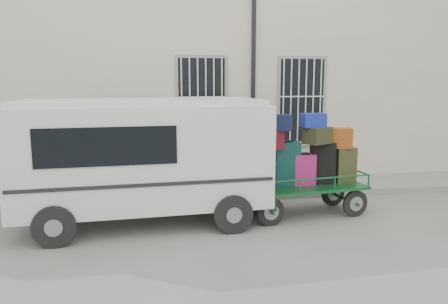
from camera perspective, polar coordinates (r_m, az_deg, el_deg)
name	(u,v)px	position (r m, az deg, el deg)	size (l,w,h in m)	color
ground	(240,220)	(8.93, 2.04, -8.86)	(80.00, 80.00, 0.00)	slate
building	(205,74)	(13.92, -2.52, 10.20)	(24.00, 5.15, 6.00)	beige
sidewalk	(222,190)	(10.99, -0.28, -4.95)	(24.00, 1.70, 0.15)	gray
luggage_cart	(303,165)	(9.14, 10.33, -1.69)	(2.95, 1.45, 2.13)	black
van	(143,153)	(8.62, -10.54, -0.15)	(4.94, 2.42, 2.43)	silver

